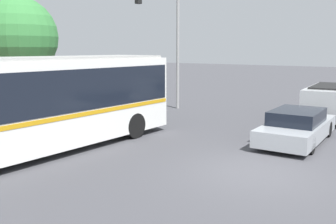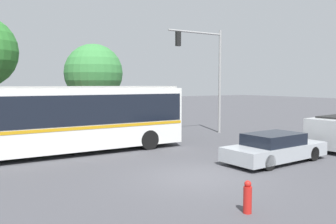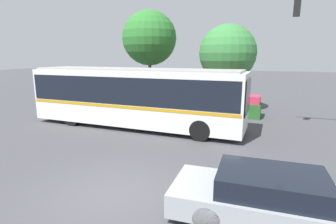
% 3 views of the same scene
% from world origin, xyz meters
% --- Properties ---
extents(ground_plane, '(140.00, 140.00, 0.00)m').
position_xyz_m(ground_plane, '(0.00, 0.00, 0.00)').
color(ground_plane, '#444449').
extents(city_bus, '(11.94, 2.62, 3.22)m').
position_xyz_m(city_bus, '(-2.99, 6.74, 1.83)').
color(city_bus, silver).
rests_on(city_bus, ground).
extents(sedan_foreground, '(4.98, 2.16, 1.24)m').
position_xyz_m(sedan_foreground, '(4.26, 0.26, 0.59)').
color(sedan_foreground, '#9EA3A8').
rests_on(sedan_foreground, ground).
extents(suv_left_lane, '(5.18, 2.39, 1.71)m').
position_xyz_m(suv_left_lane, '(9.92, 0.52, 1.00)').
color(suv_left_lane, '#B2B5B7').
rests_on(suv_left_lane, ground).
extents(traffic_light_pole, '(4.23, 0.24, 6.96)m').
position_xyz_m(traffic_light_pole, '(7.24, 8.59, 4.50)').
color(traffic_light_pole, gray).
rests_on(traffic_light_pole, ground).
extents(flowering_hedge, '(7.89, 1.27, 1.41)m').
position_xyz_m(flowering_hedge, '(-0.53, 11.49, 0.69)').
color(flowering_hedge, '#286028').
rests_on(flowering_hedge, ground).
extents(street_tree_centre, '(3.95, 3.95, 6.06)m').
position_xyz_m(street_tree_centre, '(0.89, 13.16, 4.07)').
color(street_tree_centre, brown).
rests_on(street_tree_centre, ground).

